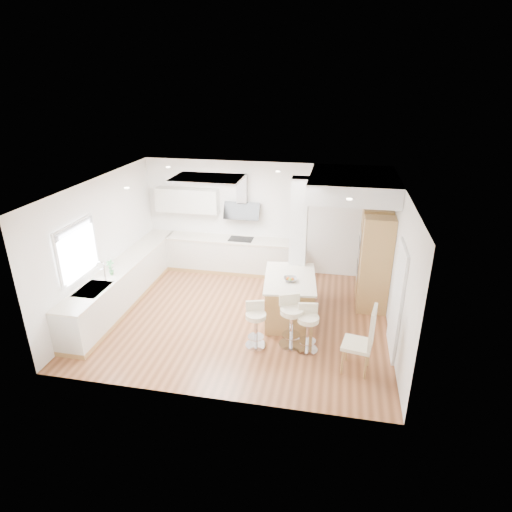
% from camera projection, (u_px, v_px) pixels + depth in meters
% --- Properties ---
extents(ground, '(6.00, 6.00, 0.00)m').
position_uv_depth(ground, '(241.00, 317.00, 9.00)').
color(ground, '#9E603A').
rests_on(ground, ground).
extents(ceiling, '(6.00, 5.00, 0.02)m').
position_uv_depth(ceiling, '(241.00, 317.00, 9.00)').
color(ceiling, white).
rests_on(ceiling, ground).
extents(wall_back, '(6.00, 0.04, 2.80)m').
position_uv_depth(wall_back, '(263.00, 218.00, 10.72)').
color(wall_back, white).
rests_on(wall_back, ground).
extents(wall_left, '(0.04, 5.00, 2.80)m').
position_uv_depth(wall_left, '(101.00, 245.00, 8.99)').
color(wall_left, white).
rests_on(wall_left, ground).
extents(wall_right, '(0.04, 5.00, 2.80)m').
position_uv_depth(wall_right, '(398.00, 268.00, 7.92)').
color(wall_right, white).
rests_on(wall_right, ground).
extents(skylight, '(4.10, 2.10, 0.06)m').
position_uv_depth(skylight, '(208.00, 179.00, 8.61)').
color(skylight, white).
rests_on(skylight, ground).
extents(window_left, '(0.06, 1.28, 1.07)m').
position_uv_depth(window_left, '(77.00, 248.00, 8.05)').
color(window_left, white).
rests_on(window_left, ground).
extents(doorway_right, '(0.05, 1.00, 2.10)m').
position_uv_depth(doorway_right, '(397.00, 302.00, 7.54)').
color(doorway_right, '#4E443D').
rests_on(doorway_right, ground).
extents(counter_left, '(0.63, 4.50, 1.35)m').
position_uv_depth(counter_left, '(125.00, 282.00, 9.51)').
color(counter_left, tan).
rests_on(counter_left, ground).
extents(counter_back, '(3.62, 0.63, 2.50)m').
position_uv_depth(counter_back, '(225.00, 245.00, 10.90)').
color(counter_back, tan).
rests_on(counter_back, ground).
extents(pillar, '(0.35, 0.35, 2.80)m').
position_uv_depth(pillar, '(298.00, 242.00, 9.13)').
color(pillar, white).
rests_on(pillar, ground).
extents(soffit, '(1.78, 2.20, 0.40)m').
position_uv_depth(soffit, '(353.00, 184.00, 8.88)').
color(soffit, white).
rests_on(soffit, ground).
extents(oven_column, '(0.63, 1.21, 2.10)m').
position_uv_depth(oven_column, '(374.00, 258.00, 9.23)').
color(oven_column, tan).
rests_on(oven_column, ground).
extents(peninsula, '(1.18, 1.63, 1.00)m').
position_uv_depth(peninsula, '(289.00, 298.00, 8.80)').
color(peninsula, tan).
rests_on(peninsula, ground).
extents(bar_stool_a, '(0.49, 0.49, 0.88)m').
position_uv_depth(bar_stool_a, '(256.00, 322.00, 7.86)').
color(bar_stool_a, silver).
rests_on(bar_stool_a, ground).
extents(bar_stool_b, '(0.59, 0.59, 1.00)m').
position_uv_depth(bar_stool_b, '(291.00, 319.00, 7.85)').
color(bar_stool_b, silver).
rests_on(bar_stool_b, ground).
extents(bar_stool_c, '(0.47, 0.47, 0.91)m').
position_uv_depth(bar_stool_c, '(308.00, 326.00, 7.72)').
color(bar_stool_c, silver).
rests_on(bar_stool_c, ground).
extents(dining_chair, '(0.56, 0.56, 1.24)m').
position_uv_depth(dining_chair, '(365.00, 338.00, 7.10)').
color(dining_chair, '#EEE4C1').
rests_on(dining_chair, ground).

